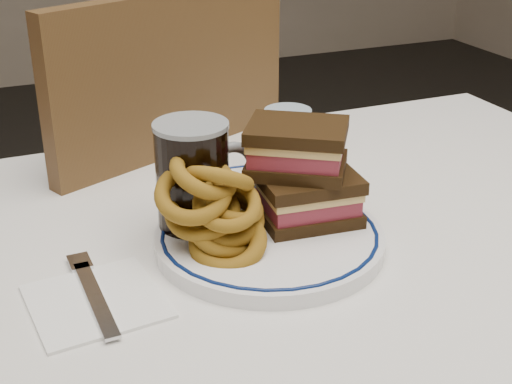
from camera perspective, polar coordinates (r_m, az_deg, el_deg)
name	(u,v)px	position (r m, az deg, el deg)	size (l,w,h in m)	color
dining_table	(274,314)	(0.96, 1.45, -9.73)	(1.27, 0.87, 0.75)	silver
chair_far	(138,231)	(1.37, -9.43, -3.09)	(0.61, 0.61, 1.01)	#4D3018
main_plate	(269,238)	(0.89, 1.07, -3.68)	(0.29, 0.29, 0.02)	white
reuben_sandwich	(303,173)	(0.90, 3.74, 1.56)	(0.15, 0.15, 0.13)	black
onion_rings_main	(216,208)	(0.84, -3.21, -1.29)	(0.14, 0.13, 0.15)	brown
ketchup_ramekin	(215,192)	(0.95, -3.27, -0.04)	(0.06, 0.06, 0.03)	white
beer_mug	(195,180)	(0.89, -4.89, 0.97)	(0.14, 0.09, 0.15)	black
water_glass	(287,145)	(1.06, 2.52, 3.79)	(0.07, 0.07, 0.11)	#9BB5C9
far_plate	(261,202)	(0.98, 0.44, -0.83)	(0.25, 0.25, 0.02)	white
onion_rings_far	(267,187)	(0.99, 0.90, 0.43)	(0.11, 0.08, 0.04)	brown
napkin_fork	(95,299)	(0.81, -12.74, -8.37)	(0.15, 0.18, 0.01)	white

